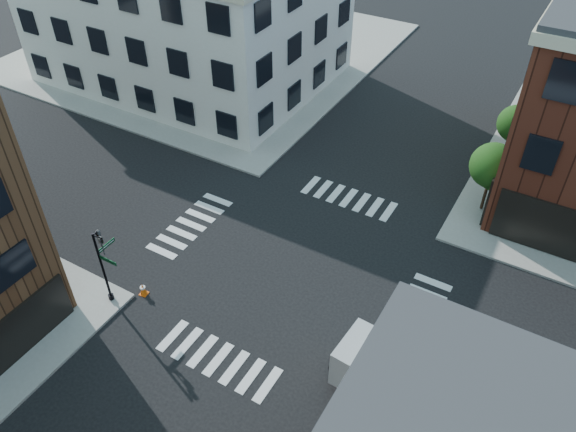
# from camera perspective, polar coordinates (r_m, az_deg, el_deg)

# --- Properties ---
(ground) EXTENTS (120.00, 120.00, 0.00)m
(ground) POSITION_cam_1_polar(r_m,az_deg,el_deg) (30.73, 0.54, -5.15)
(ground) COLOR black
(ground) RESTS_ON ground
(sidewalk_nw) EXTENTS (30.00, 30.00, 0.15)m
(sidewalk_nw) POSITION_cam_1_polar(r_m,az_deg,el_deg) (55.34, -7.90, 16.56)
(sidewalk_nw) COLOR gray
(sidewalk_nw) RESTS_ON ground
(building_nw) EXTENTS (22.00, 16.00, 11.00)m
(building_nw) POSITION_cam_1_polar(r_m,az_deg,el_deg) (48.58, -10.18, 19.85)
(building_nw) COLOR silver
(building_nw) RESTS_ON ground
(tree_near) EXTENTS (2.69, 2.69, 4.49)m
(tree_near) POSITION_cam_1_polar(r_m,az_deg,el_deg) (34.48, 20.16, 4.59)
(tree_near) COLOR black
(tree_near) RESTS_ON ground
(tree_far) EXTENTS (2.43, 2.43, 4.07)m
(tree_far) POSITION_cam_1_polar(r_m,az_deg,el_deg) (39.77, 22.20, 8.50)
(tree_far) COLOR black
(tree_far) RESTS_ON ground
(signal_pole) EXTENTS (1.29, 1.24, 4.60)m
(signal_pole) POSITION_cam_1_polar(r_m,az_deg,el_deg) (28.45, -18.24, -4.24)
(signal_pole) COLOR black
(signal_pole) RESTS_ON ground
(box_truck) EXTENTS (8.20, 3.02, 3.65)m
(box_truck) POSITION_cam_1_polar(r_m,az_deg,el_deg) (24.29, 14.45, -16.98)
(box_truck) COLOR silver
(box_truck) RESTS_ON ground
(traffic_cone) EXTENTS (0.44, 0.44, 0.74)m
(traffic_cone) POSITION_cam_1_polar(r_m,az_deg,el_deg) (30.04, -14.52, -7.21)
(traffic_cone) COLOR #F95C0B
(traffic_cone) RESTS_ON ground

